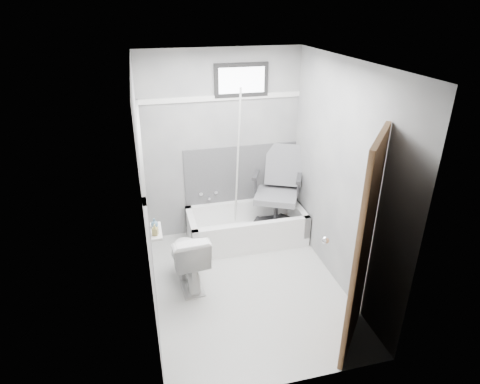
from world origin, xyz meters
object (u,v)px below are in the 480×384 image
object	(u,v)px
toilet	(188,258)
soap_bottle_b	(154,223)
soap_bottle_a	(155,230)
door	(412,266)
bathtub	(246,226)
office_chair	(277,190)

from	to	relation	value
toilet	soap_bottle_b	bearing A→B (deg)	32.63
soap_bottle_a	soap_bottle_b	size ratio (longest dim) A/B	1.24
toilet	soap_bottle_b	size ratio (longest dim) A/B	7.75
door	soap_bottle_b	size ratio (longest dim) A/B	22.10
soap_bottle_a	toilet	bearing A→B (deg)	49.96
door	toilet	bearing A→B (deg)	137.08
bathtub	door	size ratio (longest dim) A/B	0.75
soap_bottle_b	toilet	bearing A→B (deg)	36.96
office_chair	soap_bottle_b	world-z (taller)	office_chair
bathtub	office_chair	xyz separation A→B (m)	(0.41, 0.04, 0.45)
office_chair	toilet	bearing A→B (deg)	-123.37
door	soap_bottle_a	distance (m)	2.22
door	soap_bottle_b	xyz separation A→B (m)	(-1.92, 1.25, -0.04)
door	soap_bottle_a	bearing A→B (deg)	150.03
bathtub	soap_bottle_b	size ratio (longest dim) A/B	16.58
office_chair	toilet	xyz separation A→B (m)	(-1.26, -0.76, -0.32)
bathtub	door	distance (m)	2.46
office_chair	door	world-z (taller)	door
soap_bottle_b	soap_bottle_a	bearing A→B (deg)	-90.00
toilet	soap_bottle_b	distance (m)	0.73
office_chair	soap_bottle_b	size ratio (longest dim) A/B	11.98
soap_bottle_b	door	bearing A→B (deg)	-33.01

